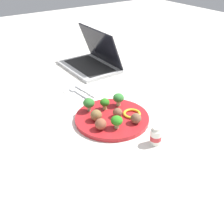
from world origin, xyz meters
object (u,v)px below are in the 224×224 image
object	(u,v)px
meatball_center	(136,118)
fork	(78,93)
napkin	(82,93)
knife	(84,90)
pepper_ring_far_rim	(132,114)
broccoli_floret_center	(105,103)
meatball_back_right	(96,115)
broccoli_floret_far_rim	(118,98)
meatball_mid_left	(118,113)
broccoli_floret_mid_left	(117,121)
laptop	(92,61)
plate	(112,118)
meatball_far_rim	(101,124)
yogurt_bottle	(156,136)
broccoli_floret_mid_right	(89,103)

from	to	relation	value
meatball_center	fork	bearing A→B (deg)	8.75
napkin	knife	distance (m)	0.02
pepper_ring_far_rim	broccoli_floret_center	bearing A→B (deg)	32.96
meatball_back_right	meatball_center	size ratio (longest dim) A/B	1.10
broccoli_floret_far_rim	meatball_mid_left	distance (m)	0.09
broccoli_floret_mid_left	laptop	bearing A→B (deg)	-22.99
plate	meatball_far_rim	world-z (taller)	meatball_far_rim
napkin	knife	size ratio (longest dim) A/B	1.17
pepper_ring_far_rim	meatball_far_rim	bearing A→B (deg)	94.55
laptop	meatball_back_right	bearing A→B (deg)	150.38
broccoli_floret_center	broccoli_floret_far_rim	world-z (taller)	broccoli_floret_far_rim
broccoli_floret_far_rim	fork	world-z (taller)	broccoli_floret_far_rim
broccoli_floret_mid_left	fork	size ratio (longest dim) A/B	0.39
broccoli_floret_far_rim	meatball_far_rim	size ratio (longest dim) A/B	1.27
broccoli_floret_far_rim	pepper_ring_far_rim	size ratio (longest dim) A/B	0.77
broccoli_floret_center	meatball_far_rim	xyz separation A→B (m)	(-0.11, 0.09, -0.01)
meatball_mid_left	yogurt_bottle	bearing A→B (deg)	-173.23
plate	broccoli_floret_far_rim	size ratio (longest dim) A/B	5.34
broccoli_floret_mid_right	meatball_back_right	world-z (taller)	broccoli_floret_mid_right
broccoli_floret_center	meatball_back_right	xyz separation A→B (m)	(-0.05, 0.07, -0.01)
knife	laptop	xyz separation A→B (m)	(0.22, -0.18, 0.03)
broccoli_floret_mid_right	fork	xyz separation A→B (m)	(0.18, -0.04, -0.04)
meatball_center	fork	world-z (taller)	meatball_center
yogurt_bottle	meatball_far_rim	bearing A→B (deg)	36.97
meatball_mid_left	broccoli_floret_mid_left	bearing A→B (deg)	142.01
meatball_mid_left	fork	xyz separation A→B (m)	(0.27, 0.02, -0.03)
broccoli_floret_center	yogurt_bottle	distance (m)	0.26
meatball_mid_left	napkin	size ratio (longest dim) A/B	0.21
broccoli_floret_far_rim	meatball_back_right	bearing A→B (deg)	107.68
pepper_ring_far_rim	knife	xyz separation A→B (m)	(0.30, 0.04, -0.01)
knife	yogurt_bottle	bearing A→B (deg)	-178.98
broccoli_floret_far_rim	napkin	xyz separation A→B (m)	(0.20, 0.06, -0.05)
broccoli_floret_center	meatball_center	xyz separation A→B (m)	(-0.15, -0.04, -0.01)
meatball_back_right	knife	distance (m)	0.27
broccoli_floret_center	fork	world-z (taller)	broccoli_floret_center
broccoli_floret_far_rim	fork	bearing A→B (deg)	19.86
broccoli_floret_far_rim	pepper_ring_far_rim	world-z (taller)	broccoli_floret_far_rim
yogurt_bottle	broccoli_floret_mid_left	bearing A→B (deg)	27.06
meatball_far_rim	yogurt_bottle	bearing A→B (deg)	-143.03
broccoli_floret_center	broccoli_floret_mid_right	xyz separation A→B (m)	(0.02, 0.06, 0.01)
plate	meatball_mid_left	size ratio (longest dim) A/B	7.74
pepper_ring_far_rim	broccoli_floret_mid_left	bearing A→B (deg)	110.84
meatball_mid_left	yogurt_bottle	world-z (taller)	yogurt_bottle
knife	laptop	bearing A→B (deg)	-38.51
broccoli_floret_mid_right	laptop	distance (m)	0.48
meatball_back_right	knife	bearing A→B (deg)	-20.09
napkin	broccoli_floret_center	bearing A→B (deg)	178.76
meatball_center	meatball_mid_left	bearing A→B (deg)	23.50
broccoli_floret_mid_right	meatball_mid_left	world-z (taller)	broccoli_floret_mid_right
meatball_back_right	laptop	xyz separation A→B (m)	(0.47, -0.27, 0.00)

